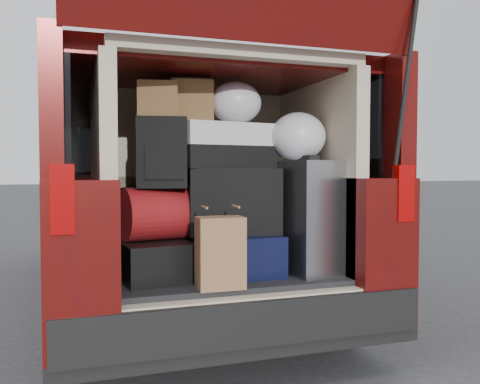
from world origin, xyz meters
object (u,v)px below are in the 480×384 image
at_px(twotone_duffel, 226,146).
at_px(silver_roller, 304,217).
at_px(black_hardshell, 152,259).
at_px(black_soft_case, 232,201).
at_px(backpack, 162,153).
at_px(kraft_bag, 220,253).
at_px(navy_hardshell, 234,253).
at_px(red_duffel, 163,214).

bearing_deg(twotone_duffel, silver_roller, -31.93).
bearing_deg(twotone_duffel, black_hardshell, 175.66).
distance_m(black_hardshell, silver_roller, 0.90).
height_order(black_hardshell, twotone_duffel, twotone_duffel).
distance_m(black_soft_case, twotone_duffel, 0.32).
xyz_separation_m(backpack, twotone_duffel, (0.39, 0.09, 0.05)).
distance_m(kraft_bag, backpack, 0.64).
bearing_deg(black_hardshell, silver_roller, -17.06).
bearing_deg(backpack, navy_hardshell, 12.74).
xyz_separation_m(black_hardshell, kraft_bag, (0.29, -0.36, 0.08)).
distance_m(navy_hardshell, black_soft_case, 0.30).
bearing_deg(black_hardshell, red_duffel, -4.28).
relative_size(black_hardshell, red_duffel, 1.18).
bearing_deg(silver_roller, twotone_duffel, 149.50).
xyz_separation_m(black_hardshell, silver_roller, (0.86, -0.12, 0.22)).
relative_size(black_hardshell, navy_hardshell, 0.99).
distance_m(black_hardshell, navy_hardshell, 0.47).
bearing_deg(backpack, black_hardshell, 150.42).
bearing_deg(black_soft_case, black_hardshell, -175.77).
distance_m(black_soft_case, backpack, 0.49).
distance_m(black_hardshell, twotone_duffel, 0.77).
distance_m(silver_roller, black_soft_case, 0.43).
distance_m(silver_roller, backpack, 0.89).
xyz_separation_m(black_soft_case, backpack, (-0.41, -0.03, 0.27)).
distance_m(red_duffel, backpack, 0.34).
height_order(red_duffel, twotone_duffel, twotone_duffel).
bearing_deg(black_hardshell, backpack, -48.81).
xyz_separation_m(navy_hardshell, black_soft_case, (-0.01, 0.01, 0.30)).
bearing_deg(kraft_bag, red_duffel, 122.72).
relative_size(silver_roller, twotone_duffel, 1.12).
relative_size(black_soft_case, backpack, 1.36).
bearing_deg(navy_hardshell, silver_roller, -17.14).
relative_size(backpack, twotone_duffel, 0.66).
distance_m(kraft_bag, twotone_duffel, 0.70).
distance_m(kraft_bag, red_duffel, 0.46).
height_order(silver_roller, kraft_bag, silver_roller).
xyz_separation_m(kraft_bag, twotone_duffel, (0.16, 0.41, 0.55)).
bearing_deg(twotone_duffel, navy_hardshell, -80.94).
height_order(navy_hardshell, twotone_duffel, twotone_duffel).
bearing_deg(silver_roller, kraft_bag, -166.42).
xyz_separation_m(black_hardshell, red_duffel, (0.07, 0.01, 0.25)).
xyz_separation_m(navy_hardshell, red_duffel, (-0.40, 0.03, 0.24)).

